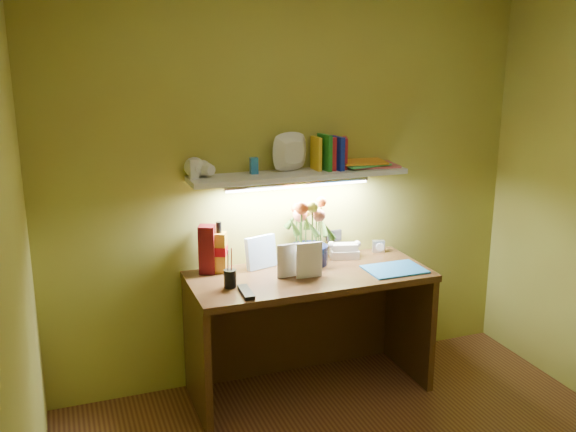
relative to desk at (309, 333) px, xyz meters
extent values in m
cube|color=#3D2710|center=(0.00, 0.00, 0.00)|extent=(1.40, 0.60, 0.75)
cube|color=silver|center=(0.56, 0.22, 0.41)|extent=(0.08, 0.06, 0.08)
cube|color=#540C0F|center=(-0.55, 0.22, 0.52)|extent=(0.12, 0.12, 0.28)
cylinder|color=black|center=(-0.49, -0.05, 0.46)|extent=(0.07, 0.07, 0.17)
cube|color=black|center=(-0.44, -0.18, 0.39)|extent=(0.07, 0.20, 0.02)
cube|color=#2574BF|center=(0.49, -0.12, 0.38)|extent=(0.34, 0.25, 0.01)
imported|color=beige|center=(-0.21, -0.02, 0.47)|extent=(0.15, 0.02, 0.20)
imported|color=silver|center=(-0.11, -0.06, 0.48)|extent=(0.15, 0.03, 0.21)
cube|color=silver|center=(0.00, 0.18, 0.93)|extent=(1.30, 0.25, 0.03)
imported|color=silver|center=(-0.58, 0.19, 0.98)|extent=(0.14, 0.14, 0.09)
imported|color=silver|center=(-0.52, 0.16, 0.98)|extent=(0.13, 0.13, 0.09)
imported|color=silver|center=(-0.03, 0.18, 0.97)|extent=(0.27, 0.27, 0.06)
cube|color=silver|center=(-0.62, 0.21, 0.99)|extent=(0.05, 0.04, 0.11)
cube|color=#2574BF|center=(-0.26, 0.22, 0.99)|extent=(0.04, 0.03, 0.10)
cube|color=red|center=(0.23, 0.19, 1.04)|extent=(0.08, 0.13, 0.19)
cube|color=yellow|center=(0.12, 0.21, 1.04)|extent=(0.02, 0.12, 0.20)
cube|color=#1123AA|center=(0.23, 0.18, 1.04)|extent=(0.06, 0.15, 0.20)
cube|color=#207F28|center=(0.16, 0.19, 1.05)|extent=(0.04, 0.14, 0.21)
cube|color=red|center=(0.30, 0.20, 1.03)|extent=(0.07, 0.13, 0.19)
cube|color=#D35C6B|center=(0.49, 0.21, 0.95)|extent=(0.32, 0.25, 0.01)
cube|color=#48C36E|center=(0.43, 0.20, 0.96)|extent=(0.30, 0.24, 0.01)
cube|color=orange|center=(0.42, 0.19, 0.97)|extent=(0.29, 0.23, 0.01)
camera|label=1|loc=(-1.34, -3.25, 1.64)|focal=40.00mm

